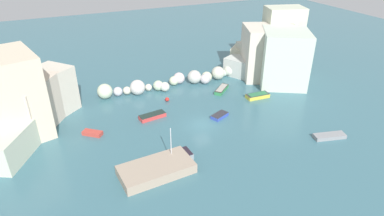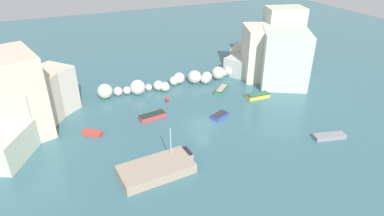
{
  "view_description": "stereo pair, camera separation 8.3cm",
  "coord_description": "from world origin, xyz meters",
  "px_view_note": "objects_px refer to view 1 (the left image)",
  "views": [
    {
      "loc": [
        -17.65,
        -36.32,
        24.32
      ],
      "look_at": [
        0.0,
        3.56,
        1.0
      ],
      "focal_mm": 31.01,
      "sensor_mm": 36.0,
      "label": 1
    },
    {
      "loc": [
        -17.58,
        -36.36,
        24.32
      ],
      "look_at": [
        0.0,
        3.56,
        1.0
      ],
      "focal_mm": 31.01,
      "sensor_mm": 36.0,
      "label": 2
    }
  ],
  "objects_px": {
    "channel_buoy": "(167,99)",
    "moored_boat_0": "(220,116)",
    "stone_dock": "(156,169)",
    "moored_boat_6": "(329,136)",
    "moored_boat_5": "(222,89)",
    "moored_boat_2": "(258,96)",
    "moored_boat_3": "(92,133)",
    "moored_boat_1": "(171,158)",
    "moored_boat_4": "(152,116)"
  },
  "relations": [
    {
      "from": "channel_buoy",
      "to": "moored_boat_0",
      "type": "distance_m",
      "value": 9.66
    },
    {
      "from": "stone_dock",
      "to": "moored_boat_6",
      "type": "xyz_separation_m",
      "value": [
        23.38,
        -2.33,
        -0.31
      ]
    },
    {
      "from": "channel_buoy",
      "to": "moored_boat_5",
      "type": "distance_m",
      "value": 9.9
    },
    {
      "from": "moored_boat_2",
      "to": "moored_boat_3",
      "type": "bearing_deg",
      "value": -176.67
    },
    {
      "from": "channel_buoy",
      "to": "moored_boat_3",
      "type": "relative_size",
      "value": 0.24
    },
    {
      "from": "moored_boat_1",
      "to": "moored_boat_5",
      "type": "bearing_deg",
      "value": -138.7
    },
    {
      "from": "channel_buoy",
      "to": "moored_boat_2",
      "type": "relative_size",
      "value": 0.17
    },
    {
      "from": "channel_buoy",
      "to": "moored_boat_5",
      "type": "height_order",
      "value": "channel_buoy"
    },
    {
      "from": "moored_boat_2",
      "to": "moored_boat_6",
      "type": "xyz_separation_m",
      "value": [
        1.94,
        -14.04,
        -0.1
      ]
    },
    {
      "from": "moored_boat_2",
      "to": "moored_boat_3",
      "type": "distance_m",
      "value": 26.78
    },
    {
      "from": "moored_boat_0",
      "to": "moored_boat_5",
      "type": "distance_m",
      "value": 9.13
    },
    {
      "from": "moored_boat_3",
      "to": "moored_boat_4",
      "type": "height_order",
      "value": "moored_boat_4"
    },
    {
      "from": "moored_boat_5",
      "to": "moored_boat_6",
      "type": "xyz_separation_m",
      "value": [
        6.14,
        -18.73,
        -0.06
      ]
    },
    {
      "from": "stone_dock",
      "to": "moored_boat_3",
      "type": "xyz_separation_m",
      "value": [
        -5.33,
        11.19,
        -0.3
      ]
    },
    {
      "from": "moored_boat_3",
      "to": "channel_buoy",
      "type": "bearing_deg",
      "value": 62.49
    },
    {
      "from": "stone_dock",
      "to": "moored_boat_5",
      "type": "bearing_deg",
      "value": 43.58
    },
    {
      "from": "moored_boat_1",
      "to": "moored_boat_2",
      "type": "height_order",
      "value": "moored_boat_1"
    },
    {
      "from": "moored_boat_3",
      "to": "moored_boat_5",
      "type": "bearing_deg",
      "value": 52.49
    },
    {
      "from": "stone_dock",
      "to": "moored_boat_4",
      "type": "xyz_separation_m",
      "value": [
        3.48,
        12.29,
        -0.24
      ]
    },
    {
      "from": "stone_dock",
      "to": "channel_buoy",
      "type": "height_order",
      "value": "stone_dock"
    },
    {
      "from": "channel_buoy",
      "to": "moored_boat_2",
      "type": "bearing_deg",
      "value": -19.04
    },
    {
      "from": "channel_buoy",
      "to": "moored_boat_5",
      "type": "xyz_separation_m",
      "value": [
        9.9,
        -0.17,
        0.0
      ]
    },
    {
      "from": "moored_boat_2",
      "to": "moored_boat_4",
      "type": "bearing_deg",
      "value": -179.62
    },
    {
      "from": "stone_dock",
      "to": "channel_buoy",
      "type": "distance_m",
      "value": 18.13
    },
    {
      "from": "moored_boat_3",
      "to": "moored_boat_4",
      "type": "relative_size",
      "value": 0.67
    },
    {
      "from": "stone_dock",
      "to": "moored_boat_1",
      "type": "distance_m",
      "value": 2.72
    },
    {
      "from": "channel_buoy",
      "to": "moored_boat_6",
      "type": "bearing_deg",
      "value": -49.69
    },
    {
      "from": "moored_boat_2",
      "to": "moored_boat_1",
      "type": "bearing_deg",
      "value": -149.33
    },
    {
      "from": "moored_boat_0",
      "to": "moored_boat_5",
      "type": "xyz_separation_m",
      "value": [
        4.59,
        7.9,
        0.06
      ]
    },
    {
      "from": "channel_buoy",
      "to": "moored_boat_4",
      "type": "relative_size",
      "value": 0.16
    },
    {
      "from": "moored_boat_6",
      "to": "stone_dock",
      "type": "bearing_deg",
      "value": 7.91
    },
    {
      "from": "moored_boat_1",
      "to": "moored_boat_6",
      "type": "height_order",
      "value": "moored_boat_1"
    },
    {
      "from": "moored_boat_2",
      "to": "channel_buoy",
      "type": "bearing_deg",
      "value": 163.19
    },
    {
      "from": "channel_buoy",
      "to": "moored_boat_2",
      "type": "height_order",
      "value": "moored_boat_2"
    },
    {
      "from": "moored_boat_3",
      "to": "moored_boat_4",
      "type": "distance_m",
      "value": 8.88
    },
    {
      "from": "channel_buoy",
      "to": "moored_boat_1",
      "type": "relative_size",
      "value": 0.13
    },
    {
      "from": "moored_boat_1",
      "to": "moored_boat_3",
      "type": "bearing_deg",
      "value": -55.95
    },
    {
      "from": "moored_boat_3",
      "to": "moored_boat_5",
      "type": "relative_size",
      "value": 0.73
    },
    {
      "from": "moored_boat_3",
      "to": "moored_boat_2",
      "type": "bearing_deg",
      "value": 40.6
    },
    {
      "from": "stone_dock",
      "to": "moored_boat_5",
      "type": "distance_m",
      "value": 23.8
    },
    {
      "from": "moored_boat_0",
      "to": "moored_boat_3",
      "type": "xyz_separation_m",
      "value": [
        -17.99,
        2.68,
        0.01
      ]
    },
    {
      "from": "moored_boat_0",
      "to": "moored_boat_2",
      "type": "bearing_deg",
      "value": 175.43
    },
    {
      "from": "moored_boat_3",
      "to": "moored_boat_6",
      "type": "bearing_deg",
      "value": 14.28
    },
    {
      "from": "stone_dock",
      "to": "moored_boat_2",
      "type": "xyz_separation_m",
      "value": [
        21.44,
        11.71,
        -0.21
      ]
    },
    {
      "from": "moored_boat_5",
      "to": "stone_dock",
      "type": "bearing_deg",
      "value": 1.46
    },
    {
      "from": "stone_dock",
      "to": "channel_buoy",
      "type": "xyz_separation_m",
      "value": [
        7.35,
        16.58,
        -0.25
      ]
    },
    {
      "from": "moored_boat_1",
      "to": "moored_boat_3",
      "type": "xyz_separation_m",
      "value": [
        -7.68,
        9.82,
        -0.17
      ]
    },
    {
      "from": "moored_boat_1",
      "to": "moored_boat_4",
      "type": "height_order",
      "value": "moored_boat_1"
    },
    {
      "from": "stone_dock",
      "to": "moored_boat_3",
      "type": "distance_m",
      "value": 12.4
    },
    {
      "from": "stone_dock",
      "to": "moored_boat_3",
      "type": "height_order",
      "value": "stone_dock"
    }
  ]
}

